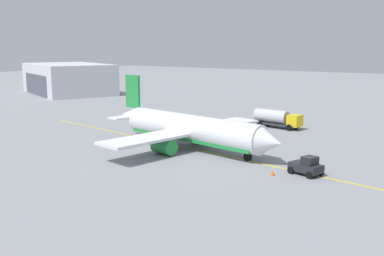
% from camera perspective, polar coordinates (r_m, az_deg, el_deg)
% --- Properties ---
extents(ground_plane, '(400.00, 400.00, 0.00)m').
position_cam_1_polar(ground_plane, '(64.30, 0.00, -2.63)').
color(ground_plane, gray).
extents(airplane, '(31.01, 28.38, 9.85)m').
position_cam_1_polar(airplane, '(64.06, -0.30, -0.17)').
color(airplane, white).
rests_on(airplane, ground).
extents(fuel_tanker, '(9.87, 3.61, 3.15)m').
position_cam_1_polar(fuel_tanker, '(82.02, 10.58, 1.23)').
color(fuel_tanker, '#2D2D33').
rests_on(fuel_tanker, ground).
extents(pushback_tug, '(4.01, 3.14, 2.20)m').
position_cam_1_polar(pushback_tug, '(52.85, 14.23, -4.69)').
color(pushback_tug, '#232328').
rests_on(pushback_tug, ground).
extents(refueling_worker, '(0.39, 0.54, 1.71)m').
position_cam_1_polar(refueling_worker, '(77.54, 7.46, 0.13)').
color(refueling_worker, navy).
rests_on(refueling_worker, ground).
extents(safety_cone_nose, '(0.53, 0.53, 0.59)m').
position_cam_1_polar(safety_cone_nose, '(52.00, 10.12, -5.59)').
color(safety_cone_nose, '#F2590F').
rests_on(safety_cone_nose, ground).
extents(distant_hangar, '(36.48, 29.52, 9.02)m').
position_cam_1_polar(distant_hangar, '(144.50, -15.32, 6.01)').
color(distant_hangar, silver).
rests_on(distant_hangar, ground).
extents(taxi_line_marking, '(71.43, 10.63, 0.01)m').
position_cam_1_polar(taxi_line_marking, '(64.30, 0.00, -2.63)').
color(taxi_line_marking, yellow).
rests_on(taxi_line_marking, ground).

